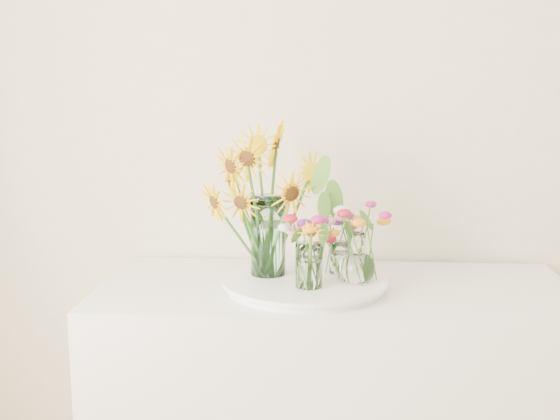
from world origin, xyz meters
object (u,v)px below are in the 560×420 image
object	(u,v)px
tray	(305,284)
small_vase_b	(358,258)
small_vase_a	(309,266)
small_vase_c	(339,258)
mason_jar	(268,236)

from	to	relation	value
tray	small_vase_b	distance (m)	0.18
small_vase_a	small_vase_c	distance (m)	0.18
tray	small_vase_a	xyz separation A→B (m)	(0.01, -0.08, 0.08)
mason_jar	small_vase_b	distance (m)	0.27
tray	small_vase_b	world-z (taller)	small_vase_b
small_vase_b	small_vase_c	distance (m)	0.10
mason_jar	small_vase_b	size ratio (longest dim) A/B	1.63
mason_jar	small_vase_b	world-z (taller)	mason_jar
small_vase_a	mason_jar	bearing A→B (deg)	135.30
mason_jar	small_vase_a	bearing A→B (deg)	-44.70
tray	small_vase_a	bearing A→B (deg)	-80.65
tray	mason_jar	bearing A→B (deg)	159.50
small_vase_a	small_vase_c	bearing A→B (deg)	60.64
small_vase_a	tray	bearing A→B (deg)	99.35
tray	small_vase_a	distance (m)	0.11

